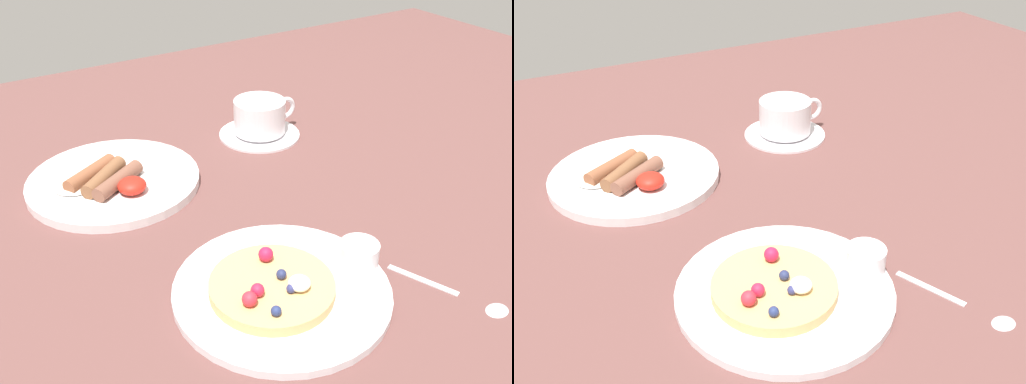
% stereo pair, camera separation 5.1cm
% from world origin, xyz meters
% --- Properties ---
extents(ground_plane, '(2.09, 1.46, 0.03)m').
position_xyz_m(ground_plane, '(0.00, 0.00, -0.01)').
color(ground_plane, brown).
extents(pancake_plate, '(0.25, 0.25, 0.01)m').
position_xyz_m(pancake_plate, '(-0.05, -0.14, 0.01)').
color(pancake_plate, white).
rests_on(pancake_plate, ground_plane).
extents(pancake_with_berries, '(0.14, 0.14, 0.03)m').
position_xyz_m(pancake_with_berries, '(-0.06, -0.14, 0.02)').
color(pancake_with_berries, tan).
rests_on(pancake_with_berries, pancake_plate).
extents(syrup_ramekin, '(0.05, 0.05, 0.03)m').
position_xyz_m(syrup_ramekin, '(0.05, -0.16, 0.03)').
color(syrup_ramekin, white).
rests_on(syrup_ramekin, pancake_plate).
extents(breakfast_plate, '(0.26, 0.26, 0.01)m').
position_xyz_m(breakfast_plate, '(-0.12, 0.19, 0.01)').
color(breakfast_plate, white).
rests_on(breakfast_plate, ground_plane).
extents(fried_breakfast, '(0.13, 0.12, 0.02)m').
position_xyz_m(fried_breakfast, '(-0.14, 0.18, 0.02)').
color(fried_breakfast, brown).
rests_on(fried_breakfast, breakfast_plate).
extents(coffee_saucer, '(0.14, 0.14, 0.01)m').
position_xyz_m(coffee_saucer, '(0.15, 0.22, 0.00)').
color(coffee_saucer, white).
rests_on(coffee_saucer, ground_plane).
extents(coffee_cup, '(0.12, 0.09, 0.06)m').
position_xyz_m(coffee_cup, '(0.15, 0.22, 0.04)').
color(coffee_cup, white).
rests_on(coffee_cup, coffee_saucer).
extents(teaspoon, '(0.07, 0.13, 0.01)m').
position_xyz_m(teaspoon, '(0.13, -0.26, 0.00)').
color(teaspoon, silver).
rests_on(teaspoon, ground_plane).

